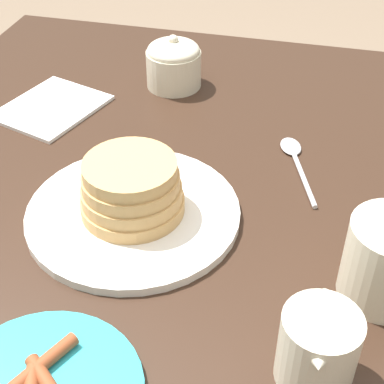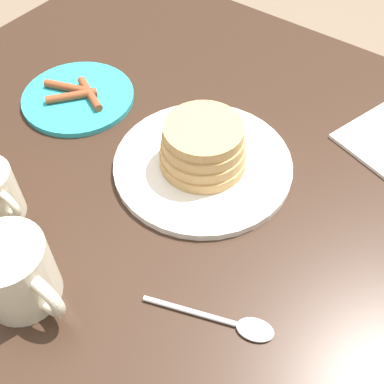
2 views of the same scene
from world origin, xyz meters
name	(u,v)px [view 1 (image 1 of 2)]	position (x,y,z in m)	size (l,w,h in m)	color
dining_table	(149,280)	(0.00, 0.00, 0.60)	(1.14, 0.91, 0.72)	#332116
pancake_plate	(132,199)	(-0.01, 0.01, 0.75)	(0.27, 0.27, 0.08)	white
creamer_pitcher	(318,348)	(-0.19, -0.23, 0.77)	(0.11, 0.08, 0.09)	beige
sugar_bowl	(174,63)	(0.34, 0.06, 0.77)	(0.09, 0.09, 0.09)	beige
napkin	(52,107)	(0.22, 0.23, 0.73)	(0.19, 0.18, 0.01)	white
spoon	(295,157)	(0.17, -0.18, 0.73)	(0.16, 0.07, 0.01)	silver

